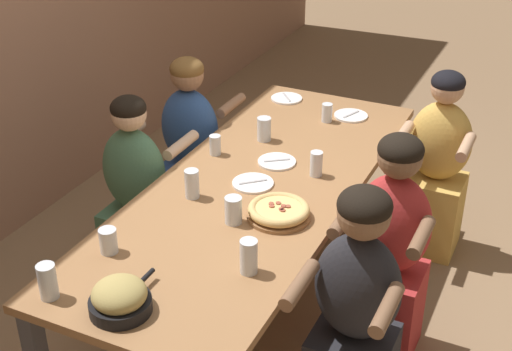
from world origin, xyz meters
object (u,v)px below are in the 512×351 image
(drinking_glass_g, at_px, (215,146))
(diner_near_midleft, at_px, (355,321))
(drinking_glass_a, at_px, (264,130))
(diner_near_center, at_px, (389,257))
(drinking_glass_b, at_px, (109,242))
(empty_plate_d, at_px, (351,116))
(pizza_board_main, at_px, (279,211))
(drinking_glass_h, at_px, (192,185))
(drinking_glass_c, at_px, (48,281))
(empty_plate_a, at_px, (253,183))
(drinking_glass_d, at_px, (233,212))
(diner_far_midright, at_px, (191,156))
(diner_near_right, at_px, (436,172))
(drinking_glass_i, at_px, (316,165))
(drinking_glass_e, at_px, (249,258))
(empty_plate_c, at_px, (277,162))
(drinking_glass_f, at_px, (327,114))
(skillet_bowl, at_px, (120,298))
(empty_plate_b, at_px, (287,98))
(diner_far_center, at_px, (138,203))

(drinking_glass_g, bearing_deg, diner_near_midleft, -124.66)
(drinking_glass_a, distance_m, drinking_glass_g, 0.31)
(diner_near_center, bearing_deg, drinking_glass_b, 38.28)
(empty_plate_d, bearing_deg, drinking_glass_g, 147.46)
(pizza_board_main, relative_size, drinking_glass_h, 2.05)
(drinking_glass_c, xyz_separation_m, diner_near_midleft, (0.62, -1.03, -0.30))
(empty_plate_a, distance_m, drinking_glass_c, 1.17)
(drinking_glass_a, xyz_separation_m, drinking_glass_d, (-0.83, -0.23, -0.00))
(diner_far_midright, bearing_deg, diner_near_right, 18.16)
(drinking_glass_i, relative_size, diner_near_right, 0.11)
(drinking_glass_i, bearing_deg, pizza_board_main, 178.97)
(drinking_glass_b, height_order, drinking_glass_d, drinking_glass_d)
(drinking_glass_e, bearing_deg, drinking_glass_h, 49.90)
(empty_plate_c, height_order, drinking_glass_f, drinking_glass_f)
(empty_plate_a, xyz_separation_m, drinking_glass_b, (-0.78, 0.30, 0.04))
(empty_plate_a, height_order, drinking_glass_a, drinking_glass_a)
(skillet_bowl, height_order, empty_plate_a, skillet_bowl)
(drinking_glass_c, relative_size, diner_far_midright, 0.13)
(empty_plate_b, relative_size, drinking_glass_f, 1.79)
(drinking_glass_a, bearing_deg, diner_near_center, -118.32)
(drinking_glass_d, relative_size, drinking_glass_i, 0.98)
(empty_plate_c, xyz_separation_m, drinking_glass_c, (-1.38, 0.34, 0.07))
(drinking_glass_f, height_order, diner_far_midright, diner_far_midright)
(pizza_board_main, height_order, empty_plate_c, pizza_board_main)
(drinking_glass_f, xyz_separation_m, drinking_glass_g, (-0.65, 0.39, -0.00))
(skillet_bowl, distance_m, diner_near_midleft, 0.98)
(empty_plate_a, relative_size, drinking_glass_g, 1.91)
(empty_plate_a, distance_m, empty_plate_c, 0.26)
(drinking_glass_a, bearing_deg, drinking_glass_e, -158.15)
(pizza_board_main, xyz_separation_m, drinking_glass_e, (-0.43, -0.06, 0.03))
(empty_plate_a, bearing_deg, drinking_glass_b, 159.14)
(drinking_glass_f, xyz_separation_m, diner_near_right, (0.14, -0.64, -0.31))
(drinking_glass_c, xyz_separation_m, diner_far_center, (1.09, 0.35, -0.33))
(empty_plate_c, height_order, drinking_glass_c, drinking_glass_c)
(drinking_glass_d, bearing_deg, skillet_bowl, 172.05)
(empty_plate_b, xyz_separation_m, empty_plate_d, (-0.08, -0.45, -0.00))
(skillet_bowl, height_order, diner_far_center, diner_far_center)
(pizza_board_main, relative_size, drinking_glass_b, 2.64)
(diner_near_center, bearing_deg, drinking_glass_g, -10.97)
(drinking_glass_g, bearing_deg, empty_plate_a, -123.24)
(drinking_glass_f, bearing_deg, drinking_glass_i, -164.34)
(empty_plate_d, height_order, drinking_glass_i, drinking_glass_i)
(empty_plate_a, bearing_deg, diner_far_center, 92.95)
(diner_near_midleft, height_order, diner_near_center, same)
(empty_plate_c, distance_m, diner_far_midright, 0.79)
(drinking_glass_i, xyz_separation_m, diner_far_center, (-0.25, 0.92, -0.32))
(drinking_glass_g, height_order, diner_near_midleft, diner_near_midleft)
(empty_plate_a, xyz_separation_m, diner_near_center, (0.01, -0.70, -0.24))
(diner_near_midleft, bearing_deg, drinking_glass_d, -13.22)
(pizza_board_main, distance_m, drinking_glass_b, 0.77)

